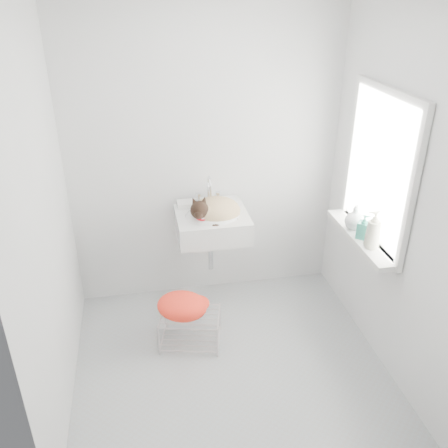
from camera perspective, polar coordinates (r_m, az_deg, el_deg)
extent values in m
cube|color=#A2A8AC|center=(3.64, 0.62, -16.14)|extent=(2.20, 2.00, 0.02)
cube|color=silver|center=(3.84, -2.24, 8.21)|extent=(2.20, 0.02, 2.50)
cube|color=silver|center=(3.31, 19.80, 3.35)|extent=(0.02, 2.00, 2.50)
cube|color=silver|center=(2.93, -20.82, 0.13)|extent=(0.02, 2.00, 2.50)
cube|color=white|center=(3.43, 18.25, 6.22)|extent=(0.01, 0.80, 1.00)
cube|color=white|center=(3.42, 18.03, 6.21)|extent=(0.04, 0.90, 1.10)
cube|color=white|center=(3.60, 16.02, -1.56)|extent=(0.16, 0.88, 0.04)
cube|color=white|center=(3.76, -1.43, 1.17)|extent=(0.57, 0.49, 0.23)
ellipsoid|color=tan|center=(3.74, -0.96, 1.56)|extent=(0.44, 0.39, 0.20)
sphere|color=black|center=(3.62, -3.19, 2.23)|extent=(0.17, 0.17, 0.14)
torus|color=#BF0710|center=(3.64, -2.90, 1.63)|extent=(0.14, 0.14, 0.06)
cube|color=beige|center=(3.71, -4.05, -12.14)|extent=(0.49, 0.40, 0.26)
ellipsoid|color=red|center=(3.63, -5.00, -10.39)|extent=(0.47, 0.42, 0.16)
imported|color=#EBEBCB|center=(3.45, 17.15, -2.67)|extent=(0.10, 0.10, 0.23)
imported|color=#2A7A6C|center=(3.56, 16.19, -1.60)|extent=(0.12, 0.12, 0.18)
imported|color=white|center=(3.67, 15.22, -0.52)|extent=(0.20, 0.20, 0.18)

